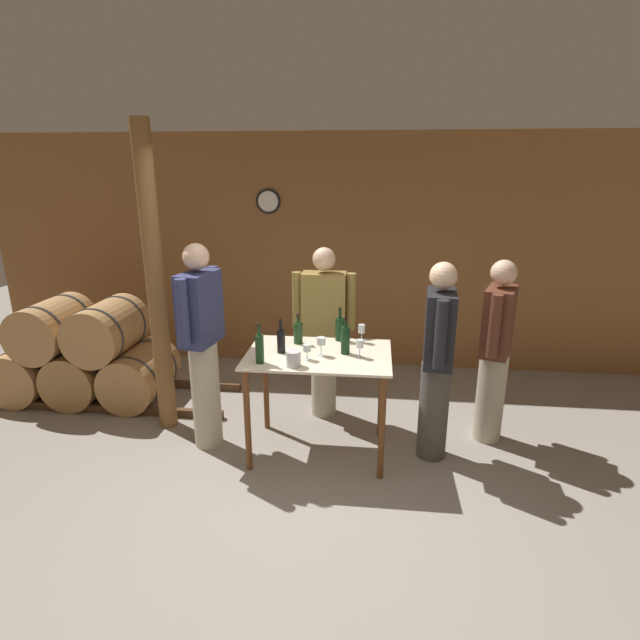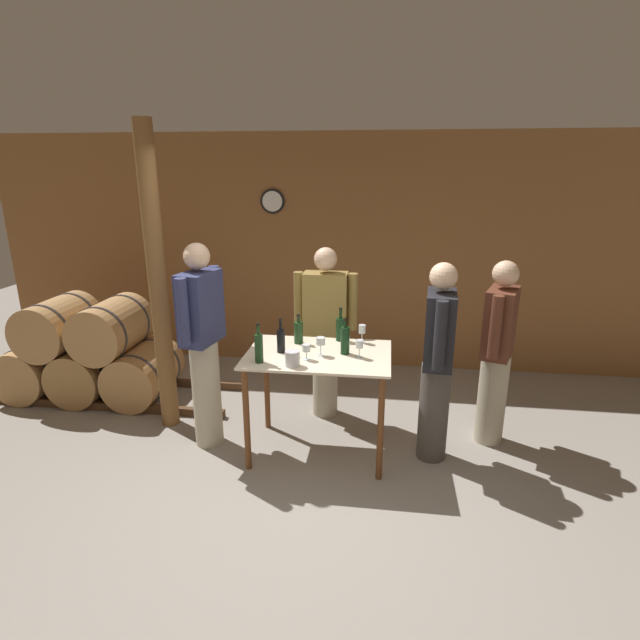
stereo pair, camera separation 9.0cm
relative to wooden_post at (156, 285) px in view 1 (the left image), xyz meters
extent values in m
plane|color=gray|center=(1.41, -1.12, -1.35)|extent=(14.00, 14.00, 0.00)
cube|color=brown|center=(1.41, 1.75, 0.00)|extent=(8.40, 0.05, 2.70)
cylinder|color=black|center=(0.64, 1.71, 0.59)|extent=(0.28, 0.03, 0.28)
cylinder|color=white|center=(0.64, 1.70, 0.59)|extent=(0.23, 0.01, 0.23)
cube|color=#4C331E|center=(-1.07, 0.16, -1.31)|extent=(3.08, 0.06, 0.08)
cube|color=#4C331E|center=(-1.07, 0.79, -1.31)|extent=(3.08, 0.06, 0.08)
cylinder|color=#AD7F4C|center=(-1.66, 0.48, -1.07)|extent=(0.56, 0.79, 0.56)
cylinder|color=#38383D|center=(-1.66, 0.24, -1.07)|extent=(0.58, 0.03, 0.58)
cylinder|color=#38383D|center=(-1.66, 0.71, -1.07)|extent=(0.58, 0.03, 0.58)
cylinder|color=#9E7242|center=(-1.07, 0.48, -1.07)|extent=(0.56, 0.79, 0.56)
cylinder|color=#38383D|center=(-1.07, 0.24, -1.07)|extent=(0.58, 0.03, 0.58)
cylinder|color=#38383D|center=(-1.07, 0.71, -1.07)|extent=(0.58, 0.03, 0.58)
cylinder|color=#AD7F4C|center=(-0.48, 0.48, -1.07)|extent=(0.56, 0.79, 0.56)
cylinder|color=#38383D|center=(-0.48, 0.24, -1.07)|extent=(0.58, 0.03, 0.58)
cylinder|color=#38383D|center=(-0.48, 0.71, -1.07)|extent=(0.58, 0.03, 0.58)
cylinder|color=#AD7F4C|center=(-1.36, 0.48, -0.59)|extent=(0.56, 0.79, 0.56)
cylinder|color=#38383D|center=(-1.36, 0.24, -0.59)|extent=(0.58, 0.03, 0.58)
cylinder|color=#38383D|center=(-1.36, 0.71, -0.59)|extent=(0.58, 0.03, 0.58)
cylinder|color=#AD7F4C|center=(-0.77, 0.48, -0.59)|extent=(0.56, 0.79, 0.56)
cylinder|color=#38383D|center=(-0.77, 0.24, -0.59)|extent=(0.58, 0.03, 0.58)
cylinder|color=#38383D|center=(-0.77, 0.71, -0.59)|extent=(0.58, 0.03, 0.58)
cube|color=beige|center=(1.45, -0.29, -0.47)|extent=(1.16, 0.79, 0.02)
cylinder|color=brown|center=(0.93, -0.62, -0.92)|extent=(0.05, 0.05, 0.87)
cylinder|color=brown|center=(1.97, -0.62, -0.92)|extent=(0.05, 0.05, 0.87)
cylinder|color=brown|center=(0.93, 0.05, -0.92)|extent=(0.05, 0.05, 0.87)
cylinder|color=brown|center=(1.97, 0.05, -0.92)|extent=(0.05, 0.05, 0.87)
cylinder|color=brown|center=(0.00, 0.00, 0.00)|extent=(0.16, 0.16, 2.70)
cylinder|color=#193819|center=(1.03, -0.54, -0.35)|extent=(0.07, 0.07, 0.22)
cylinder|color=#193819|center=(1.03, -0.54, -0.19)|extent=(0.02, 0.02, 0.09)
cylinder|color=black|center=(1.03, -0.54, -0.16)|extent=(0.03, 0.03, 0.02)
cylinder|color=black|center=(1.15, -0.30, -0.37)|extent=(0.07, 0.07, 0.19)
cylinder|color=black|center=(1.15, -0.30, -0.23)|extent=(0.02, 0.02, 0.10)
cylinder|color=black|center=(1.15, -0.30, -0.19)|extent=(0.03, 0.03, 0.02)
cylinder|color=#193819|center=(1.25, -0.07, -0.37)|extent=(0.08, 0.08, 0.18)
cylinder|color=#193819|center=(1.25, -0.07, -0.24)|extent=(0.02, 0.02, 0.07)
cylinder|color=black|center=(1.25, -0.07, -0.22)|extent=(0.03, 0.03, 0.02)
cylinder|color=black|center=(1.59, 0.05, -0.36)|extent=(0.08, 0.08, 0.20)
cylinder|color=black|center=(1.59, 0.05, -0.22)|extent=(0.02, 0.02, 0.10)
cylinder|color=black|center=(1.59, 0.05, -0.18)|extent=(0.03, 0.03, 0.02)
cylinder|color=black|center=(1.66, -0.27, -0.35)|extent=(0.07, 0.07, 0.22)
cylinder|color=black|center=(1.66, -0.27, -0.21)|extent=(0.02, 0.02, 0.07)
cylinder|color=black|center=(1.66, -0.27, -0.18)|extent=(0.03, 0.03, 0.02)
cylinder|color=silver|center=(1.38, -0.43, -0.46)|extent=(0.06, 0.06, 0.00)
cylinder|color=silver|center=(1.38, -0.43, -0.43)|extent=(0.01, 0.01, 0.07)
cylinder|color=silver|center=(1.38, -0.43, -0.37)|extent=(0.06, 0.06, 0.06)
cylinder|color=silver|center=(1.47, -0.33, -0.46)|extent=(0.06, 0.06, 0.00)
cylinder|color=silver|center=(1.47, -0.33, -0.42)|extent=(0.01, 0.01, 0.09)
cylinder|color=silver|center=(1.47, -0.33, -0.34)|extent=(0.07, 0.07, 0.06)
cylinder|color=silver|center=(1.78, -0.34, -0.46)|extent=(0.06, 0.06, 0.00)
cylinder|color=silver|center=(1.78, -0.34, -0.42)|extent=(0.01, 0.01, 0.08)
cylinder|color=silver|center=(1.78, -0.34, -0.35)|extent=(0.06, 0.06, 0.06)
cylinder|color=silver|center=(1.78, 0.02, -0.46)|extent=(0.06, 0.06, 0.00)
cylinder|color=silver|center=(1.78, 0.02, -0.42)|extent=(0.01, 0.01, 0.08)
cylinder|color=silver|center=(1.78, 0.02, -0.34)|extent=(0.06, 0.06, 0.07)
cylinder|color=silver|center=(1.29, -0.58, -0.40)|extent=(0.11, 0.11, 0.12)
cylinder|color=#4C4742|center=(2.39, -0.25, -0.94)|extent=(0.24, 0.24, 0.83)
cube|color=black|center=(2.39, -0.25, -0.23)|extent=(0.25, 0.42, 0.59)
sphere|color=beige|center=(2.39, -0.25, 0.19)|extent=(0.21, 0.21, 0.21)
cylinder|color=black|center=(2.41, 0.00, -0.20)|extent=(0.09, 0.09, 0.53)
cylinder|color=black|center=(2.37, -0.50, -0.20)|extent=(0.09, 0.09, 0.53)
cylinder|color=#B7AD93|center=(0.48, -0.28, -0.88)|extent=(0.24, 0.24, 0.94)
cube|color=navy|center=(0.48, -0.28, -0.12)|extent=(0.29, 0.43, 0.59)
sphere|color=beige|center=(0.48, -0.28, 0.30)|extent=(0.21, 0.21, 0.21)
cylinder|color=navy|center=(0.44, -0.53, -0.09)|extent=(0.09, 0.09, 0.53)
cylinder|color=navy|center=(0.53, -0.04, -0.09)|extent=(0.09, 0.09, 0.53)
cylinder|color=#B7AD93|center=(1.42, 0.40, -0.94)|extent=(0.24, 0.24, 0.82)
cube|color=olive|center=(1.42, 0.40, -0.24)|extent=(0.40, 0.22, 0.59)
sphere|color=beige|center=(1.42, 0.40, 0.18)|extent=(0.21, 0.21, 0.21)
cylinder|color=olive|center=(1.67, 0.40, -0.21)|extent=(0.09, 0.09, 0.53)
cylinder|color=olive|center=(1.17, 0.40, -0.21)|extent=(0.09, 0.09, 0.53)
cylinder|color=#B7AD93|center=(2.91, 0.08, -0.95)|extent=(0.24, 0.24, 0.81)
cube|color=#592D1E|center=(2.91, 0.08, -0.26)|extent=(0.34, 0.45, 0.57)
sphere|color=beige|center=(2.91, 0.08, 0.15)|extent=(0.21, 0.21, 0.21)
cylinder|color=#592D1E|center=(3.00, 0.32, -0.23)|extent=(0.09, 0.09, 0.51)
cylinder|color=#592D1E|center=(2.83, -0.15, -0.23)|extent=(0.09, 0.09, 0.51)
camera|label=1|loc=(1.88, -4.01, 0.97)|focal=28.00mm
camera|label=2|loc=(1.97, -4.00, 0.97)|focal=28.00mm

